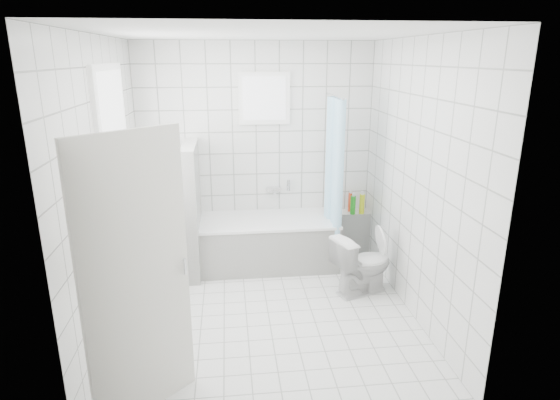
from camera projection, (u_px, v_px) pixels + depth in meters
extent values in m
plane|color=white|center=(268.00, 312.00, 4.61)|extent=(3.00, 3.00, 0.00)
plane|color=white|center=(266.00, 33.00, 3.85)|extent=(3.00, 3.00, 0.00)
cube|color=white|center=(256.00, 153.00, 5.66)|extent=(2.80, 0.02, 2.60)
cube|color=white|center=(288.00, 251.00, 2.81)|extent=(2.80, 0.02, 2.60)
cube|color=white|center=(108.00, 190.00, 4.08)|extent=(0.02, 3.00, 2.60)
cube|color=white|center=(416.00, 181.00, 4.38)|extent=(0.02, 3.00, 2.60)
cube|color=white|center=(117.00, 150.00, 4.29)|extent=(0.01, 0.90, 1.40)
cube|color=white|center=(264.00, 99.00, 5.44)|extent=(0.50, 0.01, 0.50)
cube|color=white|center=(130.00, 225.00, 4.51)|extent=(0.18, 1.02, 0.08)
cube|color=silver|center=(138.00, 282.00, 3.07)|extent=(0.61, 0.58, 2.00)
cube|color=white|center=(269.00, 243.00, 5.61)|extent=(1.59, 0.75, 0.55)
cube|color=white|center=(268.00, 220.00, 5.53)|extent=(1.61, 0.77, 0.03)
cube|color=white|center=(193.00, 209.00, 5.33)|extent=(0.15, 0.85, 1.50)
cube|color=white|center=(353.00, 232.00, 5.97)|extent=(0.40, 0.24, 0.55)
imported|color=white|center=(362.00, 264.00, 4.92)|extent=(0.72, 0.56, 0.65)
cylinder|color=silver|center=(335.00, 96.00, 5.16)|extent=(0.02, 0.80, 0.02)
cube|color=silver|center=(274.00, 189.00, 5.77)|extent=(0.18, 0.06, 0.06)
imported|color=silver|center=(128.00, 214.00, 4.42)|extent=(0.18, 0.18, 0.18)
imported|color=silver|center=(131.00, 202.00, 4.57)|extent=(0.17, 0.17, 0.32)
imported|color=pink|center=(120.00, 219.00, 4.08)|extent=(0.16, 0.16, 0.33)
imported|color=#2EB8D0|center=(126.00, 217.00, 4.32)|extent=(0.10, 0.10, 0.19)
cylinder|color=#189018|center=(353.00, 205.00, 5.76)|extent=(0.06, 0.06, 0.23)
cylinder|color=yellow|center=(362.00, 204.00, 5.78)|extent=(0.06, 0.06, 0.25)
cylinder|color=red|center=(351.00, 202.00, 5.87)|extent=(0.06, 0.06, 0.24)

